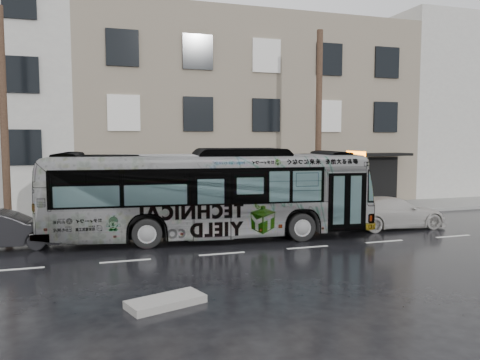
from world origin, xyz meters
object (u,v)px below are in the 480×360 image
object	(u,v)px
utility_pole_front	(319,124)
sign_post	(337,190)
bus	(210,194)
dark_sedan	(3,230)
utility_pole_rear	(4,120)
white_sedan	(392,212)

from	to	relation	value
utility_pole_front	sign_post	distance (m)	3.48
utility_pole_front	bus	xyz separation A→B (m)	(-6.28, -3.16, -2.89)
dark_sedan	bus	bearing A→B (deg)	-91.95
utility_pole_rear	sign_post	xyz separation A→B (m)	(15.10, 0.00, -3.30)
utility_pole_front	utility_pole_rear	world-z (taller)	same
bus	white_sedan	size ratio (longest dim) A/B	2.68
utility_pole_rear	bus	size ratio (longest dim) A/B	0.71
sign_post	white_sedan	xyz separation A→B (m)	(0.76, -3.50, -0.66)
sign_post	utility_pole_rear	bearing A→B (deg)	180.00
utility_pole_front	white_sedan	bearing A→B (deg)	-62.09
sign_post	bus	size ratio (longest dim) A/B	0.19
utility_pole_front	bus	bearing A→B (deg)	-153.28
utility_pole_rear	sign_post	size ratio (longest dim) A/B	3.75
utility_pole_front	utility_pole_rear	bearing A→B (deg)	180.00
sign_post	bus	distance (m)	8.04
sign_post	white_sedan	distance (m)	3.64
utility_pole_front	sign_post	size ratio (longest dim) A/B	3.75
sign_post	bus	xyz separation A→B (m)	(-7.38, -3.16, 0.41)
utility_pole_front	sign_post	bearing A→B (deg)	0.00
utility_pole_rear	white_sedan	size ratio (longest dim) A/B	1.90
utility_pole_front	utility_pole_rear	size ratio (longest dim) A/B	1.00
bus	utility_pole_front	bearing A→B (deg)	-57.61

